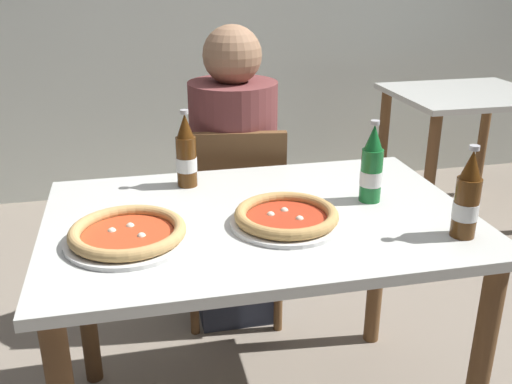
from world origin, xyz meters
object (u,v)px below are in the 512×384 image
object	(u,v)px
diner_seated	(234,186)
pizza_margherita_near	(128,234)
dining_table_background	(464,120)
beer_bottle_left	(467,199)
beer_bottle_center	(186,154)
dining_table_main	(260,251)
chair_behind_table	(234,214)
pizza_marinara_far	(286,217)
beer_bottle_right	(372,168)

from	to	relation	value
diner_seated	pizza_margherita_near	distance (m)	0.88
dining_table_background	beer_bottle_left	size ratio (longest dim) A/B	3.24
pizza_margherita_near	beer_bottle_center	size ratio (longest dim) A/B	1.32
dining_table_main	pizza_margherita_near	xyz separation A→B (m)	(-0.37, -0.09, 0.13)
chair_behind_table	beer_bottle_left	size ratio (longest dim) A/B	3.44
pizza_margherita_near	pizza_marinara_far	xyz separation A→B (m)	(0.42, 0.01, 0.00)
beer_bottle_center	pizza_margherita_near	bearing A→B (deg)	-117.82
beer_bottle_center	chair_behind_table	bearing A→B (deg)	57.69
dining_table_background	pizza_margherita_near	xyz separation A→B (m)	(-1.85, -1.45, 0.18)
chair_behind_table	beer_bottle_center	world-z (taller)	beer_bottle_center
pizza_margherita_near	beer_bottle_center	bearing A→B (deg)	62.18
dining_table_main	beer_bottle_left	distance (m)	0.59
dining_table_main	pizza_margherita_near	bearing A→B (deg)	-166.45
chair_behind_table	pizza_margherita_near	world-z (taller)	chair_behind_table
dining_table_background	beer_bottle_right	distance (m)	1.77
beer_bottle_left	pizza_margherita_near	bearing A→B (deg)	169.54
diner_seated	pizza_margherita_near	xyz separation A→B (m)	(-0.41, -0.75, 0.19)
pizza_margherita_near	pizza_marinara_far	bearing A→B (deg)	1.61
dining_table_background	beer_bottle_center	distance (m)	2.00
beer_bottle_right	dining_table_main	bearing A→B (deg)	-174.76
dining_table_background	beer_bottle_center	xyz separation A→B (m)	(-1.66, -1.08, 0.26)
chair_behind_table	beer_bottle_right	xyz separation A→B (m)	(0.31, -0.58, 0.37)
beer_bottle_center	pizza_marinara_far	bearing A→B (deg)	-56.84
chair_behind_table	pizza_marinara_far	size ratio (longest dim) A/B	2.75
pizza_marinara_far	beer_bottle_center	xyz separation A→B (m)	(-0.23, 0.35, 0.08)
chair_behind_table	pizza_marinara_far	xyz separation A→B (m)	(0.02, -0.69, 0.29)
diner_seated	beer_bottle_left	xyz separation A→B (m)	(0.44, -0.91, 0.27)
beer_bottle_left	beer_bottle_right	bearing A→B (deg)	117.08
pizza_margherita_near	beer_bottle_left	size ratio (longest dim) A/B	1.32
dining_table_main	beer_bottle_left	xyz separation A→B (m)	(0.49, -0.25, 0.22)
dining_table_background	beer_bottle_right	bearing A→B (deg)	-130.67
beer_bottle_center	dining_table_main	bearing A→B (deg)	-57.80
pizza_margherita_near	beer_bottle_left	bearing A→B (deg)	-10.46
dining_table_main	diner_seated	world-z (taller)	diner_seated
chair_behind_table	dining_table_main	bearing A→B (deg)	95.01
dining_table_main	chair_behind_table	world-z (taller)	chair_behind_table
beer_bottle_left	beer_bottle_right	size ratio (longest dim) A/B	1.00
dining_table_main	pizza_marinara_far	bearing A→B (deg)	-53.53
dining_table_main	beer_bottle_center	world-z (taller)	beer_bottle_center
beer_bottle_right	pizza_marinara_far	bearing A→B (deg)	-159.43
dining_table_main	beer_bottle_left	world-z (taller)	beer_bottle_left
pizza_margherita_near	pizza_marinara_far	world-z (taller)	same
diner_seated	beer_bottle_center	xyz separation A→B (m)	(-0.22, -0.38, 0.27)
beer_bottle_center	diner_seated	bearing A→B (deg)	59.99
diner_seated	pizza_margherita_near	bearing A→B (deg)	-118.95
diner_seated	dining_table_background	size ratio (longest dim) A/B	1.51
beer_bottle_center	beer_bottle_right	size ratio (longest dim) A/B	1.00
pizza_marinara_far	pizza_margherita_near	bearing A→B (deg)	-178.39
pizza_margherita_near	beer_bottle_center	xyz separation A→B (m)	(0.19, 0.37, 0.08)
pizza_marinara_far	beer_bottle_left	distance (m)	0.47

